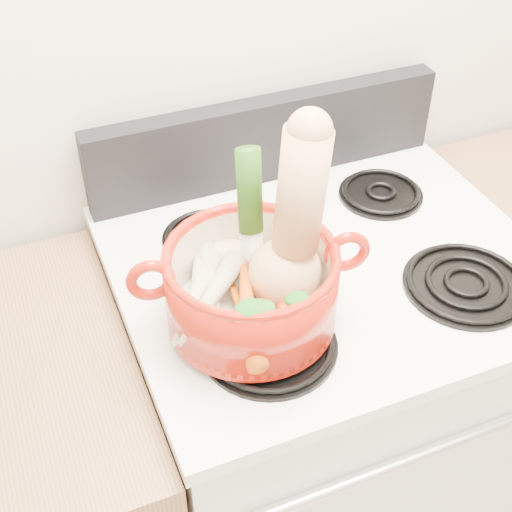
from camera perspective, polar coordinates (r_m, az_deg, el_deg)
name	(u,v)px	position (r m, az deg, el deg)	size (l,w,h in m)	color
wall_back	(257,7)	(1.42, 0.12, 19.30)	(3.50, 0.02, 2.60)	beige
stove_body	(315,420)	(1.69, 4.73, -12.97)	(0.76, 0.65, 0.92)	white
cooktop	(328,265)	(1.34, 5.82, -0.74)	(0.78, 0.67, 0.03)	white
control_backsplash	(266,139)	(1.50, 0.84, 9.32)	(0.76, 0.05, 0.18)	black
oven_handle	(414,458)	(1.27, 12.52, -15.50)	(0.02, 0.02, 0.60)	silver
burner_front_left	(269,344)	(1.16, 1.05, -7.03)	(0.22, 0.22, 0.02)	black
burner_front_right	(466,283)	(1.31, 16.47, -2.10)	(0.22, 0.22, 0.02)	black
burner_back_left	(207,236)	(1.36, -3.91, 1.59)	(0.17, 0.17, 0.02)	black
burner_back_right	(381,192)	(1.50, 9.96, 5.04)	(0.17, 0.17, 0.02)	black
dutch_oven	(251,287)	(1.14, -0.38, -2.53)	(0.28, 0.28, 0.14)	#9F1709
pot_handle_left	(151,280)	(1.09, -8.42, -1.93)	(0.08, 0.08, 0.02)	#9F1709
pot_handle_right	(347,252)	(1.14, 7.29, 0.35)	(0.08, 0.08, 0.02)	#9F1709
squash	(287,223)	(1.08, 2.47, 2.66)	(0.13, 0.13, 0.31)	tan
leek	(252,220)	(1.13, -0.31, 2.90)	(0.04, 0.04, 0.26)	beige
ginger	(228,256)	(1.22, -2.24, -0.03)	(0.09, 0.07, 0.05)	tan
parsnip_0	(198,293)	(1.16, -4.69, -2.96)	(0.04, 0.04, 0.20)	beige
parsnip_1	(195,298)	(1.15, -4.94, -3.34)	(0.04, 0.04, 0.19)	beige
parsnip_2	(210,273)	(1.17, -3.70, -1.40)	(0.04, 0.04, 0.18)	beige
parsnip_3	(209,298)	(1.12, -3.76, -3.40)	(0.04, 0.04, 0.19)	beige
carrot_0	(245,326)	(1.11, -0.89, -5.60)	(0.03, 0.03, 0.17)	#D8600A
carrot_1	(246,319)	(1.11, -0.80, -5.07)	(0.03, 0.03, 0.14)	#D35D0A
carrot_2	(282,307)	(1.12, 2.07, -4.10)	(0.03, 0.03, 0.15)	#BD4709
carrot_3	(258,317)	(1.10, 0.15, -4.92)	(0.03, 0.03, 0.13)	#CD460A
carrot_4	(246,299)	(1.11, -0.77, -3.43)	(0.04, 0.04, 0.18)	#CB3A0A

